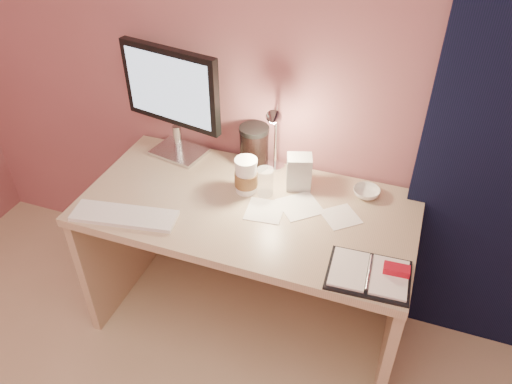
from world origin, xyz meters
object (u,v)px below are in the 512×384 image
(clear_cup, at_px, (265,182))
(desk_lamp, at_px, (265,133))
(coffee_cup, at_px, (246,176))
(bowl, at_px, (366,193))
(planner, at_px, (371,274))
(dark_jar, at_px, (254,149))
(desk, at_px, (254,234))
(monitor, at_px, (173,94))
(lotion_bottle, at_px, (249,183))
(keyboard, at_px, (124,216))
(product_box, at_px, (299,172))

(clear_cup, bearing_deg, desk_lamp, 109.73)
(coffee_cup, relative_size, bowl, 1.41)
(planner, distance_m, dark_jar, 0.81)
(desk, xyz_separation_m, clear_cup, (0.04, 0.03, 0.29))
(monitor, bearing_deg, desk_lamp, 5.61)
(lotion_bottle, bearing_deg, desk, -29.87)
(clear_cup, distance_m, dark_jar, 0.22)
(keyboard, distance_m, desk_lamp, 0.68)
(bowl, bearing_deg, lotion_bottle, -163.15)
(bowl, bearing_deg, desk, -160.72)
(clear_cup, xyz_separation_m, lotion_bottle, (-0.07, -0.01, -0.02))
(desk, xyz_separation_m, keyboard, (-0.44, -0.32, 0.23))
(desk, height_order, dark_jar, dark_jar)
(desk, xyz_separation_m, coffee_cup, (-0.04, 0.02, 0.30))
(planner, height_order, clear_cup, clear_cup)
(coffee_cup, xyz_separation_m, lotion_bottle, (0.02, -0.01, -0.03))
(bowl, relative_size, dark_jar, 0.62)
(product_box, bearing_deg, coffee_cup, -171.12)
(monitor, relative_size, bowl, 4.64)
(desk, bearing_deg, product_box, 36.95)
(coffee_cup, bearing_deg, keyboard, -139.90)
(planner, height_order, coffee_cup, coffee_cup)
(bowl, height_order, lotion_bottle, lotion_bottle)
(clear_cup, bearing_deg, lotion_bottle, -169.31)
(clear_cup, bearing_deg, bowl, 17.82)
(lotion_bottle, bearing_deg, coffee_cup, 161.72)
(desk, height_order, clear_cup, clear_cup)
(desk, relative_size, planner, 4.62)
(planner, bearing_deg, clear_cup, 144.25)
(planner, relative_size, coffee_cup, 1.88)
(monitor, height_order, keyboard, monitor)
(lotion_bottle, xyz_separation_m, desk_lamp, (0.03, 0.13, 0.18))
(lotion_bottle, bearing_deg, dark_jar, 104.18)
(monitor, bearing_deg, product_box, 5.08)
(clear_cup, height_order, product_box, product_box)
(desk, relative_size, desk_lamp, 3.85)
(clear_cup, relative_size, product_box, 0.80)
(clear_cup, height_order, lotion_bottle, clear_cup)
(clear_cup, distance_m, lotion_bottle, 0.07)
(monitor, distance_m, coffee_cup, 0.50)
(bowl, height_order, dark_jar, dark_jar)
(product_box, bearing_deg, planner, -65.39)
(bowl, bearing_deg, dark_jar, 174.44)
(keyboard, xyz_separation_m, dark_jar, (0.37, 0.53, 0.08))
(desk, relative_size, lotion_bottle, 14.78)
(keyboard, bearing_deg, clear_cup, 25.73)
(desk_lamp, bearing_deg, clear_cup, -82.83)
(planner, relative_size, clear_cup, 2.41)
(product_box, bearing_deg, bowl, -10.97)
(monitor, xyz_separation_m, product_box, (0.61, -0.06, -0.24))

